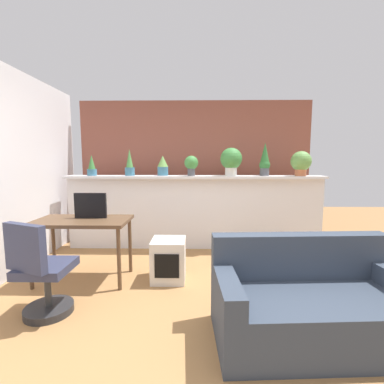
{
  "coord_description": "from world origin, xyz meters",
  "views": [
    {
      "loc": [
        0.04,
        -2.36,
        1.45
      ],
      "look_at": [
        -0.03,
        1.15,
        1.03
      ],
      "focal_mm": 25.22,
      "sensor_mm": 36.0,
      "label": 1
    }
  ],
  "objects_px": {
    "potted_plant_2": "(163,166)",
    "couch": "(311,304)",
    "potted_plant_1": "(130,164)",
    "potted_plant_6": "(301,162)",
    "office_chair": "(41,276)",
    "desk": "(82,226)",
    "side_cube_shelf": "(169,260)",
    "potted_plant_3": "(191,164)",
    "potted_plant_0": "(92,167)",
    "potted_plant_5": "(265,160)",
    "tv_monitor": "(90,206)",
    "potted_plant_4": "(231,160)"
  },
  "relations": [
    {
      "from": "potted_plant_2",
      "to": "couch",
      "type": "distance_m",
      "value": 2.91
    },
    {
      "from": "potted_plant_1",
      "to": "couch",
      "type": "height_order",
      "value": "potted_plant_1"
    },
    {
      "from": "potted_plant_6",
      "to": "office_chair",
      "type": "bearing_deg",
      "value": -147.62
    },
    {
      "from": "potted_plant_6",
      "to": "couch",
      "type": "xyz_separation_m",
      "value": [
        -0.7,
        -2.19,
        -1.13
      ]
    },
    {
      "from": "desk",
      "to": "side_cube_shelf",
      "type": "distance_m",
      "value": 1.1
    },
    {
      "from": "office_chair",
      "to": "potted_plant_2",
      "type": "bearing_deg",
      "value": 66.49
    },
    {
      "from": "potted_plant_1",
      "to": "side_cube_shelf",
      "type": "relative_size",
      "value": 0.85
    },
    {
      "from": "potted_plant_3",
      "to": "desk",
      "type": "distance_m",
      "value": 1.88
    },
    {
      "from": "office_chair",
      "to": "potted_plant_6",
      "type": "bearing_deg",
      "value": 32.38
    },
    {
      "from": "potted_plant_0",
      "to": "office_chair",
      "type": "bearing_deg",
      "value": -82.6
    },
    {
      "from": "potted_plant_1",
      "to": "desk",
      "type": "relative_size",
      "value": 0.39
    },
    {
      "from": "potted_plant_5",
      "to": "side_cube_shelf",
      "type": "height_order",
      "value": "potted_plant_5"
    },
    {
      "from": "side_cube_shelf",
      "to": "potted_plant_1",
      "type": "bearing_deg",
      "value": 122.05
    },
    {
      "from": "potted_plant_0",
      "to": "couch",
      "type": "xyz_separation_m",
      "value": [
        2.61,
        -2.2,
        -1.06
      ]
    },
    {
      "from": "desk",
      "to": "couch",
      "type": "xyz_separation_m",
      "value": [
        2.3,
        -1.03,
        -0.38
      ]
    },
    {
      "from": "potted_plant_1",
      "to": "potted_plant_6",
      "type": "xyz_separation_m",
      "value": [
        2.71,
        -0.03,
        0.03
      ]
    },
    {
      "from": "potted_plant_2",
      "to": "tv_monitor",
      "type": "distance_m",
      "value": 1.45
    },
    {
      "from": "potted_plant_6",
      "to": "side_cube_shelf",
      "type": "height_order",
      "value": "potted_plant_6"
    },
    {
      "from": "potted_plant_4",
      "to": "potted_plant_6",
      "type": "xyz_separation_m",
      "value": [
        1.09,
        -0.01,
        -0.04
      ]
    },
    {
      "from": "potted_plant_3",
      "to": "potted_plant_4",
      "type": "xyz_separation_m",
      "value": [
        0.63,
        0.0,
        0.06
      ]
    },
    {
      "from": "potted_plant_0",
      "to": "desk",
      "type": "relative_size",
      "value": 0.3
    },
    {
      "from": "side_cube_shelf",
      "to": "potted_plant_2",
      "type": "bearing_deg",
      "value": 99.79
    },
    {
      "from": "potted_plant_3",
      "to": "potted_plant_4",
      "type": "distance_m",
      "value": 0.63
    },
    {
      "from": "potted_plant_0",
      "to": "couch",
      "type": "distance_m",
      "value": 3.58
    },
    {
      "from": "potted_plant_1",
      "to": "potted_plant_5",
      "type": "distance_m",
      "value": 2.16
    },
    {
      "from": "potted_plant_3",
      "to": "potted_plant_6",
      "type": "height_order",
      "value": "potted_plant_6"
    },
    {
      "from": "potted_plant_1",
      "to": "potted_plant_3",
      "type": "distance_m",
      "value": 0.99
    },
    {
      "from": "tv_monitor",
      "to": "potted_plant_6",
      "type": "bearing_deg",
      "value": 20.37
    },
    {
      "from": "potted_plant_2",
      "to": "potted_plant_4",
      "type": "distance_m",
      "value": 1.1
    },
    {
      "from": "potted_plant_3",
      "to": "side_cube_shelf",
      "type": "bearing_deg",
      "value": -102.26
    },
    {
      "from": "office_chair",
      "to": "side_cube_shelf",
      "type": "bearing_deg",
      "value": 36.19
    },
    {
      "from": "potted_plant_1",
      "to": "office_chair",
      "type": "distance_m",
      "value": 2.24
    },
    {
      "from": "potted_plant_4",
      "to": "potted_plant_6",
      "type": "height_order",
      "value": "potted_plant_4"
    },
    {
      "from": "potted_plant_0",
      "to": "couch",
      "type": "bearing_deg",
      "value": -40.11
    },
    {
      "from": "office_chair",
      "to": "side_cube_shelf",
      "type": "relative_size",
      "value": 1.82
    },
    {
      "from": "potted_plant_6",
      "to": "office_chair",
      "type": "xyz_separation_m",
      "value": [
        -3.06,
        -1.94,
        -1.03
      ]
    },
    {
      "from": "desk",
      "to": "office_chair",
      "type": "xyz_separation_m",
      "value": [
        -0.06,
        -0.78,
        -0.28
      ]
    },
    {
      "from": "potted_plant_0",
      "to": "potted_plant_3",
      "type": "distance_m",
      "value": 1.59
    },
    {
      "from": "office_chair",
      "to": "couch",
      "type": "distance_m",
      "value": 2.37
    },
    {
      "from": "potted_plant_4",
      "to": "side_cube_shelf",
      "type": "bearing_deg",
      "value": -127.25
    },
    {
      "from": "tv_monitor",
      "to": "side_cube_shelf",
      "type": "height_order",
      "value": "tv_monitor"
    },
    {
      "from": "potted_plant_2",
      "to": "tv_monitor",
      "type": "bearing_deg",
      "value": -122.47
    },
    {
      "from": "potted_plant_0",
      "to": "potted_plant_6",
      "type": "xyz_separation_m",
      "value": [
        3.32,
        -0.01,
        0.07
      ]
    },
    {
      "from": "potted_plant_0",
      "to": "couch",
      "type": "relative_size",
      "value": 0.21
    },
    {
      "from": "potted_plant_3",
      "to": "office_chair",
      "type": "xyz_separation_m",
      "value": [
        -1.34,
        -1.95,
        -1.0
      ]
    },
    {
      "from": "potted_plant_6",
      "to": "couch",
      "type": "height_order",
      "value": "potted_plant_6"
    },
    {
      "from": "potted_plant_3",
      "to": "potted_plant_6",
      "type": "distance_m",
      "value": 1.72
    },
    {
      "from": "potted_plant_0",
      "to": "potted_plant_1",
      "type": "height_order",
      "value": "potted_plant_1"
    },
    {
      "from": "office_chair",
      "to": "couch",
      "type": "height_order",
      "value": "office_chair"
    },
    {
      "from": "tv_monitor",
      "to": "potted_plant_0",
      "type": "bearing_deg",
      "value": 109.74
    }
  ]
}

